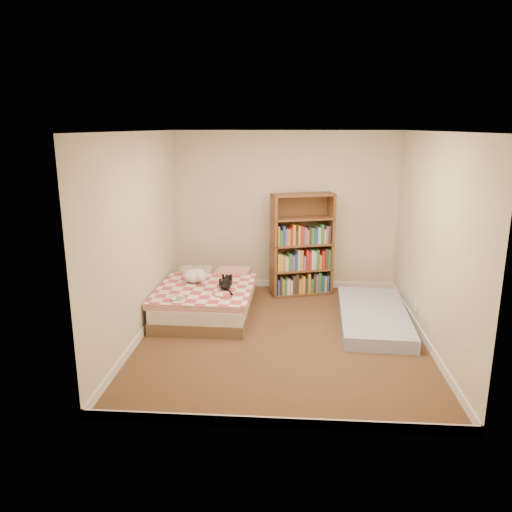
# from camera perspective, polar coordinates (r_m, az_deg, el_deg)

# --- Properties ---
(room) EXTENTS (3.51, 4.01, 2.51)m
(room) POSITION_cam_1_polar(r_m,az_deg,el_deg) (5.99, 3.12, 1.49)
(room) COLOR #4F2F21
(room) RESTS_ON ground
(bed) EXTENTS (1.32, 1.78, 0.47)m
(bed) POSITION_cam_1_polar(r_m,az_deg,el_deg) (7.08, -5.59, -4.80)
(bed) COLOR brown
(bed) RESTS_ON room
(bookshelf) EXTENTS (1.04, 0.58, 1.58)m
(bookshelf) POSITION_cam_1_polar(r_m,az_deg,el_deg) (7.79, 5.24, -0.20)
(bookshelf) COLOR brown
(bookshelf) RESTS_ON room
(floor_mattress) EXTENTS (0.97, 1.98, 0.17)m
(floor_mattress) POSITION_cam_1_polar(r_m,az_deg,el_deg) (6.92, 13.26, -6.71)
(floor_mattress) COLOR #7793C7
(floor_mattress) RESTS_ON room
(black_cat) EXTENTS (0.21, 0.61, 0.14)m
(black_cat) POSITION_cam_1_polar(r_m,az_deg,el_deg) (6.82, -3.41, -3.12)
(black_cat) COLOR black
(black_cat) RESTS_ON bed
(white_dog) EXTENTS (0.38, 0.39, 0.18)m
(white_dog) POSITION_cam_1_polar(r_m,az_deg,el_deg) (7.10, -6.92, -2.24)
(white_dog) COLOR white
(white_dog) RESTS_ON bed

